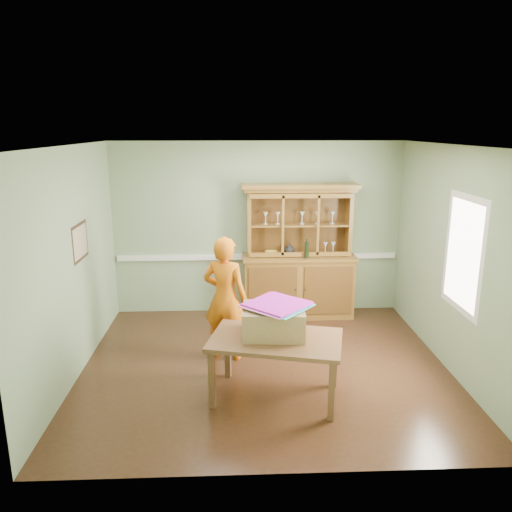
{
  "coord_description": "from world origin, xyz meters",
  "views": [
    {
      "loc": [
        -0.36,
        -5.68,
        2.9
      ],
      "look_at": [
        -0.09,
        0.4,
        1.32
      ],
      "focal_mm": 35.0,
      "sensor_mm": 36.0,
      "label": 1
    }
  ],
  "objects_px": {
    "cardboard_box": "(273,321)",
    "dining_table": "(276,345)",
    "china_hutch": "(298,270)",
    "person": "(225,298)"
  },
  "relations": [
    {
      "from": "china_hutch",
      "to": "person",
      "type": "height_order",
      "value": "china_hutch"
    },
    {
      "from": "china_hutch",
      "to": "person",
      "type": "distance_m",
      "value": 1.84
    },
    {
      "from": "cardboard_box",
      "to": "dining_table",
      "type": "bearing_deg",
      "value": -78.87
    },
    {
      "from": "dining_table",
      "to": "cardboard_box",
      "type": "distance_m",
      "value": 0.26
    },
    {
      "from": "dining_table",
      "to": "person",
      "type": "height_order",
      "value": "person"
    },
    {
      "from": "china_hutch",
      "to": "dining_table",
      "type": "xyz_separation_m",
      "value": [
        -0.56,
        -2.49,
        -0.11
      ]
    },
    {
      "from": "person",
      "to": "dining_table",
      "type": "bearing_deg",
      "value": 139.74
    },
    {
      "from": "china_hutch",
      "to": "cardboard_box",
      "type": "xyz_separation_m",
      "value": [
        -0.58,
        -2.39,
        0.12
      ]
    },
    {
      "from": "china_hutch",
      "to": "cardboard_box",
      "type": "height_order",
      "value": "china_hutch"
    },
    {
      "from": "cardboard_box",
      "to": "person",
      "type": "relative_size",
      "value": 0.42
    }
  ]
}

